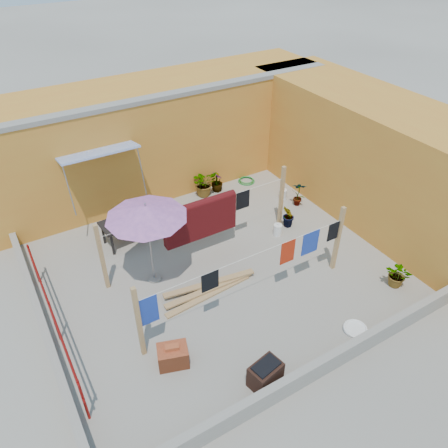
{
  "coord_description": "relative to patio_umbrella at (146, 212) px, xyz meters",
  "views": [
    {
      "loc": [
        -3.96,
        -6.99,
        7.24
      ],
      "look_at": [
        0.38,
        0.3,
        1.06
      ],
      "focal_mm": 35.0,
      "sensor_mm": 36.0,
      "label": 1
    }
  ],
  "objects": [
    {
      "name": "brazier",
      "position": [
        0.64,
        -3.68,
        -1.69
      ],
      "size": [
        0.67,
        0.51,
        0.54
      ],
      "color": "black",
      "rests_on": "ground"
    },
    {
      "name": "plant_right_c",
      "position": [
        4.81,
        -3.12,
        -1.63
      ],
      "size": [
        0.72,
        0.75,
        0.65
      ],
      "primitive_type": "imported",
      "rotation": [
        0.0,
        0.0,
        5.18
      ],
      "color": "#175218",
      "rests_on": "ground"
    },
    {
      "name": "lumber_pile",
      "position": [
        0.92,
        -1.04,
        -1.88
      ],
      "size": [
        2.4,
        0.65,
        0.15
      ],
      "color": "tan",
      "rests_on": "ground"
    },
    {
      "name": "outdoor_table",
      "position": [
        0.08,
        1.73,
        -1.34
      ],
      "size": [
        1.5,
        0.84,
        0.67
      ],
      "color": "black",
      "rests_on": "ground"
    },
    {
      "name": "water_jug_a",
      "position": [
        4.81,
        1.29,
        -1.79
      ],
      "size": [
        0.23,
        0.23,
        0.36
      ],
      "color": "silver",
      "rests_on": "ground"
    },
    {
      "name": "parapet_left",
      "position": [
        -2.63,
        -0.48,
        -1.73
      ],
      "size": [
        0.16,
        7.3,
        0.44
      ],
      "primitive_type": "cube",
      "color": "gray",
      "rests_on": "ground"
    },
    {
      "name": "green_hose",
      "position": [
        4.42,
        2.72,
        -1.91
      ],
      "size": [
        0.54,
        0.54,
        0.08
      ],
      "color": "#1C7E2B",
      "rests_on": "ground"
    },
    {
      "name": "wall_back",
      "position": [
        1.95,
        4.21,
        -0.34
      ],
      "size": [
        11.0,
        3.27,
        3.21
      ],
      "color": "#C2812A",
      "rests_on": "ground"
    },
    {
      "name": "brick_stack",
      "position": [
        -0.64,
        -2.4,
        -1.73
      ],
      "size": [
        0.69,
        0.59,
        0.51
      ],
      "color": "#A54826",
      "rests_on": "ground"
    },
    {
      "name": "white_basin",
      "position": [
        3.0,
        -3.63,
        -1.9
      ],
      "size": [
        0.51,
        0.51,
        0.09
      ],
      "color": "silver",
      "rests_on": "ground"
    },
    {
      "name": "water_jug_b",
      "position": [
        3.59,
        -0.09,
        -1.79
      ],
      "size": [
        0.23,
        0.23,
        0.37
      ],
      "color": "silver",
      "rests_on": "ground"
    },
    {
      "name": "wall_right",
      "position": [
        6.65,
        -0.48,
        -0.35
      ],
      "size": [
        2.4,
        9.0,
        3.2
      ],
      "primitive_type": "cube",
      "color": "#C2812A",
      "rests_on": "ground"
    },
    {
      "name": "plant_right_b",
      "position": [
        4.05,
        0.05,
        -1.6
      ],
      "size": [
        0.47,
        0.5,
        0.71
      ],
      "primitive_type": "imported",
      "rotation": [
        0.0,
        0.0,
        4.19
      ],
      "color": "#175218",
      "rests_on": "ground"
    },
    {
      "name": "patio_umbrella",
      "position": [
        0.0,
        0.0,
        0.0
      ],
      "size": [
        2.08,
        2.08,
        2.17
      ],
      "color": "gray",
      "rests_on": "ground"
    },
    {
      "name": "red_railing",
      "position": [
        -2.4,
        -0.68,
        -1.23
      ],
      "size": [
        0.05,
        4.2,
        1.1
      ],
      "color": "maroon",
      "rests_on": "ground"
    },
    {
      "name": "clothesline_rig",
      "position": [
        1.47,
        0.09,
        -0.94
      ],
      "size": [
        5.09,
        2.35,
        1.8
      ],
      "color": "tan",
      "rests_on": "ground"
    },
    {
      "name": "ground",
      "position": [
        1.45,
        -0.48,
        -1.95
      ],
      "size": [
        80.0,
        80.0,
        0.0
      ],
      "primitive_type": "plane",
      "color": "#9E998E",
      "rests_on": "ground"
    },
    {
      "name": "plant_back_a",
      "position": [
        2.86,
        2.72,
        -1.53
      ],
      "size": [
        0.78,
        0.68,
        0.84
      ],
      "primitive_type": "imported",
      "rotation": [
        0.0,
        0.0,
        0.04
      ],
      "color": "#175218",
      "rests_on": "ground"
    },
    {
      "name": "plant_right_a",
      "position": [
        4.98,
        0.79,
        -1.55
      ],
      "size": [
        0.5,
        0.5,
        0.8
      ],
      "primitive_type": "imported",
      "rotation": [
        0.0,
        0.0,
        2.4
      ],
      "color": "#175218",
      "rests_on": "ground"
    },
    {
      "name": "plant_back_b",
      "position": [
        3.32,
        2.72,
        -1.62
      ],
      "size": [
        0.37,
        0.37,
        0.65
      ],
      "primitive_type": "imported",
      "rotation": [
        0.0,
        0.0,
        1.55
      ],
      "color": "#175218",
      "rests_on": "ground"
    },
    {
      "name": "parapet_front",
      "position": [
        1.45,
        -4.06,
        -1.73
      ],
      "size": [
        8.3,
        0.16,
        0.44
      ],
      "primitive_type": "cube",
      "color": "gray",
      "rests_on": "ground"
    }
  ]
}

